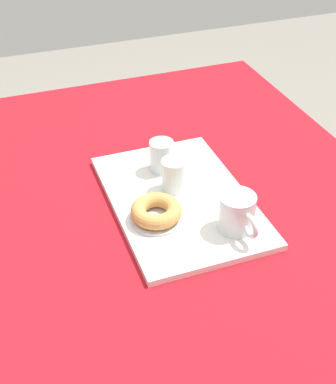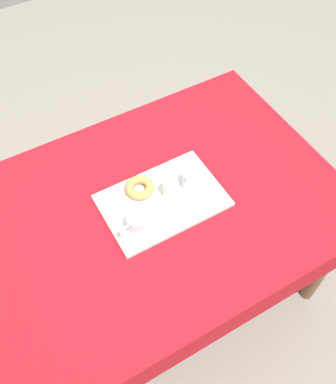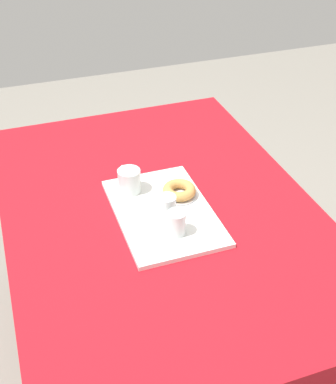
# 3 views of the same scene
# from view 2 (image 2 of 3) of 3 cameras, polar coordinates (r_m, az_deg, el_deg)

# --- Properties ---
(ground_plane) EXTENTS (6.00, 6.00, 0.00)m
(ground_plane) POSITION_cam_2_polar(r_m,az_deg,el_deg) (2.40, -1.37, -12.06)
(ground_plane) COLOR gray
(dining_table) EXTENTS (1.51, 1.06, 0.76)m
(dining_table) POSITION_cam_2_polar(r_m,az_deg,el_deg) (1.80, -1.79, -3.35)
(dining_table) COLOR #A8141E
(dining_table) RESTS_ON ground
(serving_tray) EXTENTS (0.48, 0.32, 0.02)m
(serving_tray) POSITION_cam_2_polar(r_m,az_deg,el_deg) (1.73, -0.74, -1.07)
(serving_tray) COLOR white
(serving_tray) RESTS_ON dining_table
(tea_mug_left) EXTENTS (0.12, 0.08, 0.09)m
(tea_mug_left) POSITION_cam_2_polar(r_m,az_deg,el_deg) (1.62, -3.99, -4.25)
(tea_mug_left) COLOR silver
(tea_mug_left) RESTS_ON serving_tray
(water_glass_near) EXTENTS (0.06, 0.06, 0.08)m
(water_glass_near) POSITION_cam_2_polar(r_m,az_deg,el_deg) (1.70, 0.41, 0.19)
(water_glass_near) COLOR silver
(water_glass_near) RESTS_ON serving_tray
(water_glass_far) EXTENTS (0.06, 0.06, 0.08)m
(water_glass_far) POSITION_cam_2_polar(r_m,az_deg,el_deg) (1.74, 2.85, 1.56)
(water_glass_far) COLOR silver
(water_glass_far) RESTS_ON serving_tray
(donut_plate_left) EXTENTS (0.12, 0.12, 0.01)m
(donut_plate_left) POSITION_cam_2_polar(r_m,az_deg,el_deg) (1.75, -3.69, 0.15)
(donut_plate_left) COLOR silver
(donut_plate_left) RESTS_ON serving_tray
(sugar_donut_left) EXTENTS (0.12, 0.12, 0.04)m
(sugar_donut_left) POSITION_cam_2_polar(r_m,az_deg,el_deg) (1.73, -3.73, 0.56)
(sugar_donut_left) COLOR tan
(sugar_donut_left) RESTS_ON donut_plate_left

